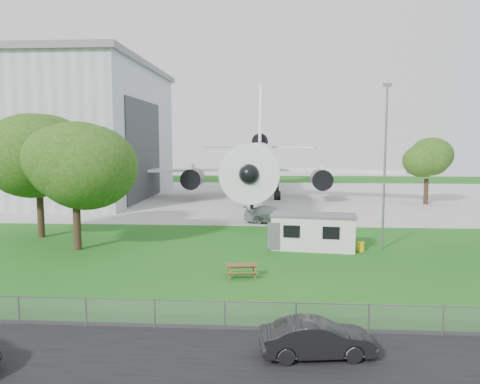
# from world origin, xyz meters

# --- Properties ---
(ground) EXTENTS (160.00, 160.00, 0.00)m
(ground) POSITION_xyz_m (0.00, 0.00, 0.00)
(ground) COLOR #276E1D
(asphalt_strip) EXTENTS (120.00, 8.00, 0.02)m
(asphalt_strip) POSITION_xyz_m (0.00, -13.00, 0.01)
(asphalt_strip) COLOR black
(asphalt_strip) RESTS_ON ground
(concrete_apron) EXTENTS (120.00, 46.00, 0.03)m
(concrete_apron) POSITION_xyz_m (0.00, 38.00, 0.01)
(concrete_apron) COLOR #B7B7B2
(concrete_apron) RESTS_ON ground
(hangar) EXTENTS (43.00, 31.00, 18.55)m
(hangar) POSITION_xyz_m (-37.97, 36.00, 9.41)
(hangar) COLOR #B2B7BC
(hangar) RESTS_ON ground
(airliner) EXTENTS (46.36, 47.73, 17.69)m
(airliner) POSITION_xyz_m (-2.00, 35.86, 5.27)
(airliner) COLOR white
(airliner) RESTS_ON ground
(site_cabin) EXTENTS (6.90, 3.49, 2.62)m
(site_cabin) POSITION_xyz_m (3.10, 5.96, 1.31)
(site_cabin) COLOR beige
(site_cabin) RESTS_ON ground
(picnic_west) EXTENTS (1.99, 1.74, 0.76)m
(picnic_west) POSITION_xyz_m (-1.77, -1.61, 0.00)
(picnic_west) COLOR brown
(picnic_west) RESTS_ON ground
(fence) EXTENTS (58.00, 0.04, 1.30)m
(fence) POSITION_xyz_m (0.00, -9.50, 0.00)
(fence) COLOR gray
(fence) RESTS_ON ground
(lamp_mast) EXTENTS (0.16, 0.16, 12.00)m
(lamp_mast) POSITION_xyz_m (8.20, 6.20, 6.00)
(lamp_mast) COLOR slate
(lamp_mast) RESTS_ON ground
(tree_west_big) EXTENTS (9.20, 9.20, 11.55)m
(tree_west_big) POSITION_xyz_m (-19.20, 8.79, 6.94)
(tree_west_big) COLOR #382619
(tree_west_big) RESTS_ON ground
(tree_west_small) EXTENTS (7.69, 7.69, 10.22)m
(tree_west_small) POSITION_xyz_m (-14.31, 4.56, 6.37)
(tree_west_small) COLOR #382619
(tree_west_small) RESTS_ON ground
(tree_far_apron) EXTENTS (5.74, 5.74, 8.48)m
(tree_far_apron) POSITION_xyz_m (19.49, 31.63, 5.58)
(tree_far_apron) COLOR #382619
(tree_far_apron) RESTS_ON ground
(car_centre_sedan) EXTENTS (4.36, 2.02, 1.38)m
(car_centre_sedan) POSITION_xyz_m (1.67, -11.70, 0.69)
(car_centre_sedan) COLOR black
(car_centre_sedan) RESTS_ON ground
(car_apron_van) EXTENTS (5.84, 3.39, 1.59)m
(car_apron_van) POSITION_xyz_m (-0.00, 17.22, 0.79)
(car_apron_van) COLOR #B9BCC1
(car_apron_van) RESTS_ON ground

